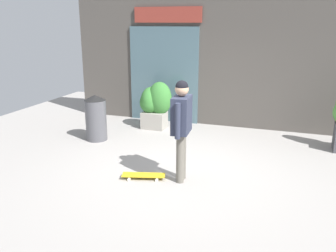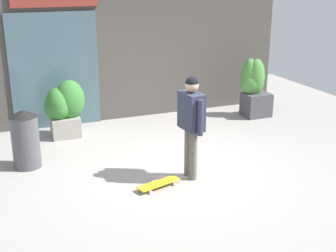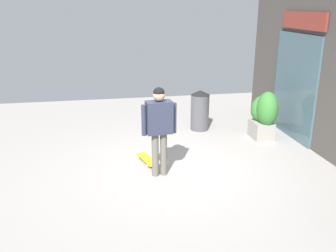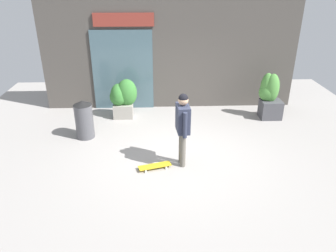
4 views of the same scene
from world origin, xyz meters
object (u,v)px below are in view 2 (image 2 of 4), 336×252
(planter_box_right, at_px, (63,107))
(trash_bin, at_px, (25,139))
(planter_box_left, at_px, (254,87))
(skateboard, at_px, (159,184))
(skateboarder, at_px, (191,117))

(planter_box_right, relative_size, trash_bin, 1.13)
(planter_box_left, bearing_deg, skateboard, -141.26)
(skateboarder, height_order, planter_box_right, skateboarder)
(skateboarder, bearing_deg, skateboard, 9.50)
(skateboard, distance_m, trash_bin, 2.48)
(skateboarder, height_order, planter_box_left, skateboarder)
(skateboard, distance_m, planter_box_left, 4.41)
(skateboarder, bearing_deg, planter_box_right, -65.34)
(skateboard, bearing_deg, skateboarder, 178.20)
(skateboard, xyz_separation_m, planter_box_right, (-0.96, 2.95, 0.57))
(skateboard, xyz_separation_m, planter_box_left, (3.41, 2.73, 0.63))
(skateboard, relative_size, planter_box_left, 0.56)
(skateboarder, distance_m, trash_bin, 2.90)
(planter_box_left, bearing_deg, planter_box_right, 177.16)
(planter_box_left, xyz_separation_m, trash_bin, (-5.24, -1.13, -0.18))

